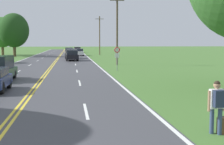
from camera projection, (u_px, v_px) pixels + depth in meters
hitchhiker_person at (217, 102)px, 9.53m from camera, size 0.57×0.41×1.67m
suitcase at (224, 126)px, 9.67m from camera, size 0.44×0.22×0.56m
traffic_sign at (117, 53)px, 31.06m from camera, size 0.60×0.10×2.37m
utility_pole_midground at (117, 29)px, 39.10m from camera, size 1.80×0.24×8.64m
utility_pole_far at (100, 35)px, 69.78m from camera, size 1.80×0.24×8.61m
tree_left_verge at (2, 32)px, 68.76m from camera, size 5.83×5.83×8.40m
tree_far_back at (14, 30)px, 61.26m from camera, size 5.84×5.84×8.53m
car_black_van_mid_near at (72, 55)px, 48.14m from camera, size 1.99×4.90×1.67m
car_dark_grey_van_mid_far at (71, 53)px, 54.65m from camera, size 2.00×4.94×1.71m
car_white_sedan_receding at (80, 52)px, 65.56m from camera, size 1.89×4.01×1.49m
car_champagne_van_distant at (69, 51)px, 70.36m from camera, size 2.02×4.06×1.64m
car_red_hatchback_horizon at (77, 50)px, 83.50m from camera, size 1.96×3.78×1.55m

